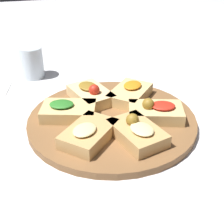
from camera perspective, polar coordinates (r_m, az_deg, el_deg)
The scene contains 9 objects.
ground_plane at distance 0.72m, azimuth 0.00°, elevation -2.04°, with size 3.00×3.00×0.00m, color white.
serving_board at distance 0.72m, azimuth 0.00°, elevation -1.50°, with size 0.38×0.38×0.02m, color brown.
focaccia_slice_0 at distance 0.78m, azimuth -3.89°, elevation 3.30°, with size 0.11×0.14×0.05m.
focaccia_slice_1 at distance 0.72m, azimuth -8.03°, elevation 0.23°, with size 0.14×0.11×0.04m.
focaccia_slice_2 at distance 0.63m, azimuth -4.30°, elevation -3.94°, with size 0.14×0.14×0.04m.
focaccia_slice_3 at distance 0.64m, azimuth 4.62°, elevation -3.65°, with size 0.11×0.14×0.05m.
focaccia_slice_4 at distance 0.71m, azimuth 7.99°, elevation 0.08°, with size 0.14×0.11×0.05m.
focaccia_slice_5 at distance 0.78m, azimuth 3.32°, elevation 3.40°, with size 0.14×0.14×0.04m.
water_glass at distance 0.96m, azimuth -14.46°, elevation 8.77°, with size 0.07×0.07×0.09m, color silver.
Camera 1 is at (0.15, 0.59, 0.39)m, focal length 50.00 mm.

